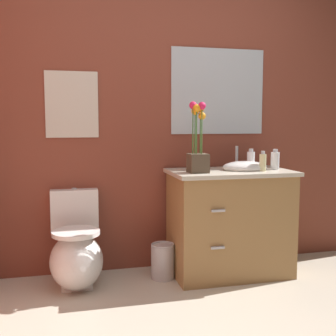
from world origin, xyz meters
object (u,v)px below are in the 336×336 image
soap_bottle (251,160)px  lotion_bottle (263,162)px  hand_wash_bottle (275,160)px  trash_bin (163,261)px  vanity_cabinet (230,221)px  wall_mirror (218,92)px  flower_vase (198,148)px  wall_poster (72,105)px  toilet (76,253)px

soap_bottle → lotion_bottle: bearing=-78.5°
lotion_bottle → hand_wash_bottle: (0.15, 0.08, 0.00)m
lotion_bottle → trash_bin: (-0.76, 0.12, -0.76)m
vanity_cabinet → wall_mirror: bearing=90.6°
hand_wash_bottle → trash_bin: bearing=177.5°
flower_vase → soap_bottle: size_ratio=3.21×
hand_wash_bottle → trash_bin: 1.18m
hand_wash_bottle → trash_bin: size_ratio=0.59×
hand_wash_bottle → wall_poster: bearing=168.5°
hand_wash_bottle → flower_vase: bearing=-175.0°
toilet → wall_poster: size_ratio=1.37×
soap_bottle → wall_mirror: size_ratio=0.20×
trash_bin → flower_vase: bearing=-21.6°
wall_poster → toilet: bearing=-90.0°
soap_bottle → hand_wash_bottle: 0.19m
vanity_cabinet → hand_wash_bottle: size_ratio=6.23×
hand_wash_bottle → wall_mirror: wall_mirror is taller
wall_poster → hand_wash_bottle: bearing=-11.5°
vanity_cabinet → soap_bottle: (0.19, 0.04, 0.47)m
toilet → soap_bottle: bearing=0.6°
toilet → wall_mirror: bearing=12.7°
wall_mirror → trash_bin: bearing=-152.8°
wall_mirror → toilet: bearing=-167.3°
trash_bin → wall_poster: 1.39m
vanity_cabinet → flower_vase: 0.66m
lotion_bottle → hand_wash_bottle: 0.17m
vanity_cabinet → lotion_bottle: bearing=-25.9°
lotion_bottle → soap_bottle: bearing=101.5°
hand_wash_bottle → trash_bin: hand_wash_bottle is taller
toilet → flower_vase: size_ratio=1.32×
wall_poster → wall_mirror: (1.18, 0.00, 0.12)m
vanity_cabinet → hand_wash_bottle: vanity_cabinet is taller
soap_bottle → wall_mirror: bearing=127.0°
vanity_cabinet → soap_bottle: vanity_cabinet is taller
flower_vase → hand_wash_bottle: (0.66, 0.06, -0.11)m
hand_wash_bottle → wall_mirror: bearing=139.4°
flower_vase → wall_mirror: size_ratio=0.65×
vanity_cabinet → wall_poster: wall_poster is taller
wall_poster → soap_bottle: bearing=-10.4°
toilet → wall_mirror: size_ratio=0.86×
vanity_cabinet → flower_vase: (-0.29, -0.08, 0.58)m
vanity_cabinet → wall_mirror: (-0.00, 0.29, 1.03)m
toilet → soap_bottle: 1.52m
toilet → vanity_cabinet: vanity_cabinet is taller
flower_vase → lotion_bottle: size_ratio=3.39×
flower_vase → wall_mirror: (0.29, 0.37, 0.44)m
hand_wash_bottle → wall_poster: size_ratio=0.32×
wall_mirror → vanity_cabinet: bearing=-89.4°
soap_bottle → hand_wash_bottle: (0.18, -0.06, -0.00)m
vanity_cabinet → trash_bin: (-0.54, 0.02, -0.29)m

